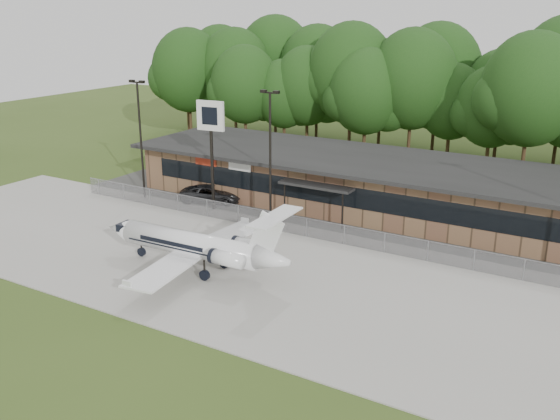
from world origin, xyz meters
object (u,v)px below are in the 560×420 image
Objects in this scene: terminal at (369,183)px; pole_sign at (211,128)px; suv at (212,194)px; business_jet at (197,246)px.

pole_sign is (-10.71, -7.15, 4.72)m from terminal.
business_jet is at bearing -168.36° from suv.
pole_sign is at bearing -161.13° from suv.
pole_sign is (-6.70, 10.65, 5.21)m from business_jet.
suv is 0.59× the size of pole_sign.
pole_sign reaches higher than suv.
pole_sign is at bearing -146.30° from terminal.
business_jet is 2.64× the size of suv.
suv is 6.55m from pole_sign.
terminal is 2.92× the size of business_jet.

